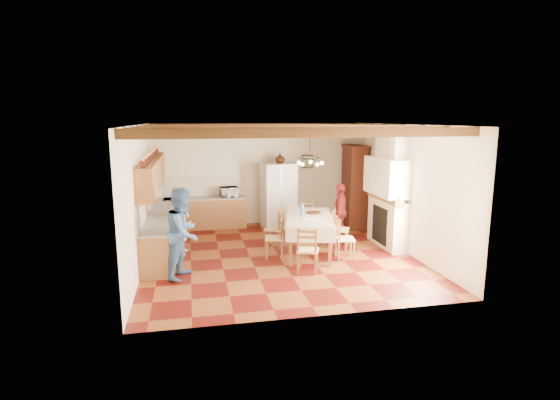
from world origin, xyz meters
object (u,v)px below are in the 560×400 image
Objects in this scene: chair_right_far at (340,229)px; chair_end_near at (308,249)px; chair_end_far at (307,220)px; refrigerator at (278,195)px; chair_right_near at (345,238)px; person_woman_red at (340,211)px; chair_left_near at (274,237)px; person_man at (181,220)px; hutch at (354,186)px; person_woman_blue at (184,233)px; chair_left_far at (274,228)px; dining_table at (309,220)px; microwave at (229,192)px.

chair_end_near is (-1.23, -1.50, 0.00)m from chair_right_far.
chair_right_far and chair_end_far have the same top height.
chair_end_far is at bearing -78.14° from refrigerator.
chair_right_far is at bearing -2.58° from chair_right_near.
person_woman_red reaches higher than chair_end_far.
chair_end_near is (0.50, -1.05, 0.00)m from chair_left_near.
chair_left_near is 2.39m from person_woman_red.
person_man reaches higher than chair_end_far.
hutch is at bearing 171.08° from person_woman_red.
chair_left_near is 2.20m from person_woman_blue.
refrigerator is 2.11m from person_woman_red.
refrigerator is at bearing -166.46° from chair_left_far.
chair_left_far is at bearing 135.81° from dining_table.
chair_end_near is at bearing 38.47° from chair_left_near.
chair_left_far is at bearing -81.56° from person_man.
refrigerator is 1.95× the size of chair_left_far.
person_man reaches higher than chair_right_far.
chair_right_far is 1.00× the size of chair_end_far.
person_woman_red reaches higher than chair_left_far.
person_woman_red is at bearing -39.12° from person_woman_blue.
chair_left_near is 1.00× the size of chair_right_far.
hutch is 2.16m from chair_end_far.
hutch is at bearing -1.00° from chair_right_far.
dining_table is (0.19, -2.71, -0.13)m from refrigerator.
person_woman_red is (1.85, 0.41, 0.26)m from chair_left_far.
chair_left_far is at bearing -28.83° from person_woman_blue.
chair_right_far is 3.96m from person_woman_blue.
hutch is 1.06× the size of dining_table.
refrigerator is 3.95m from chair_end_near.
microwave reaches higher than chair_left_near.
microwave is (-2.47, 2.65, 0.56)m from chair_right_far.
chair_left_near is (-0.67, -2.87, -0.45)m from refrigerator.
refrigerator is 1.57m from chair_end_far.
person_woman_red is 3.33m from microwave.
dining_table is 2.33× the size of chair_right_near.
chair_end_near is (-1.05, -0.66, 0.00)m from chair_right_near.
chair_left_near and chair_end_far have the same top height.
hutch is 5.27m from person_man.
hutch is at bearing 149.83° from chair_left_far.
chair_left_near is at bearing -103.59° from person_man.
chair_left_near is at bearing -42.24° from chair_end_near.
chair_right_far is 1.15m from chair_end_far.
chair_end_near is 2.54m from person_woman_blue.
person_woman_red reaches higher than microwave.
person_man is (-2.24, -0.07, 0.32)m from chair_left_far.
chair_right_near is (-1.32, -2.93, -0.71)m from hutch.
chair_left_near is at bearing -126.95° from chair_end_far.
person_man reaches higher than chair_left_near.
microwave is (1.26, 3.93, 0.14)m from person_woman_blue.
person_man reaches higher than microwave.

